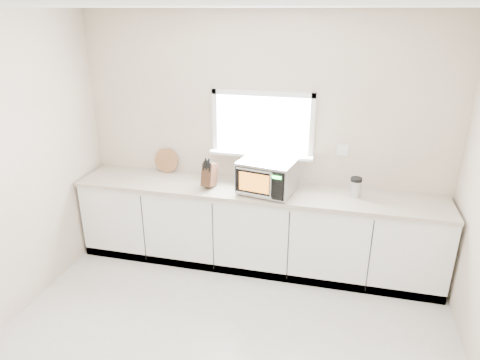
% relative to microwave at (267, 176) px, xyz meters
% --- Properties ---
extents(back_wall, '(4.00, 0.17, 2.70)m').
position_rel_microwave_xyz_m(back_wall, '(-0.12, 0.38, 0.26)').
color(back_wall, beige).
rests_on(back_wall, ground).
extents(cabinets, '(3.92, 0.60, 0.88)m').
position_rel_microwave_xyz_m(cabinets, '(-0.12, 0.08, -0.66)').
color(cabinets, white).
rests_on(cabinets, ground).
extents(countertop, '(3.92, 0.64, 0.04)m').
position_rel_microwave_xyz_m(countertop, '(-0.12, 0.07, -0.20)').
color(countertop, '#BCB29B').
rests_on(countertop, cabinets).
extents(microwave, '(0.61, 0.52, 0.35)m').
position_rel_microwave_xyz_m(microwave, '(0.00, 0.00, 0.00)').
color(microwave, black).
rests_on(microwave, countertop).
extents(knife_block, '(0.14, 0.25, 0.34)m').
position_rel_microwave_xyz_m(knife_block, '(-0.61, 0.00, -0.04)').
color(knife_block, '#462719').
rests_on(knife_block, countertop).
extents(cutting_board, '(0.28, 0.07, 0.28)m').
position_rel_microwave_xyz_m(cutting_board, '(-1.24, 0.32, -0.04)').
color(cutting_board, '#AB6B42').
rests_on(cutting_board, countertop).
extents(coffee_grinder, '(0.14, 0.14, 0.20)m').
position_rel_microwave_xyz_m(coffee_grinder, '(0.89, 0.12, -0.08)').
color(coffee_grinder, '#B5B8BD').
rests_on(coffee_grinder, countertop).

